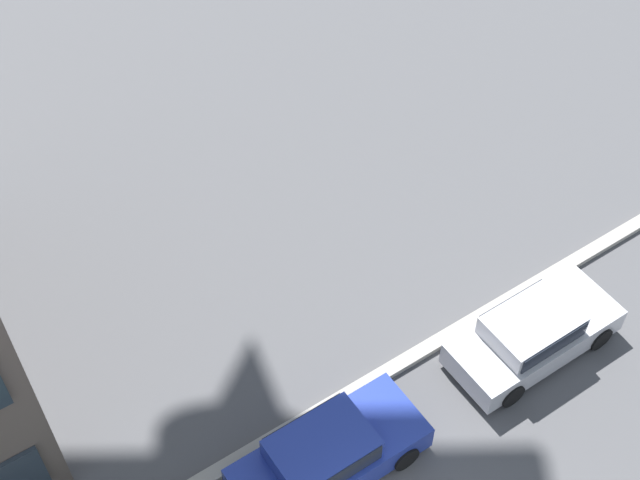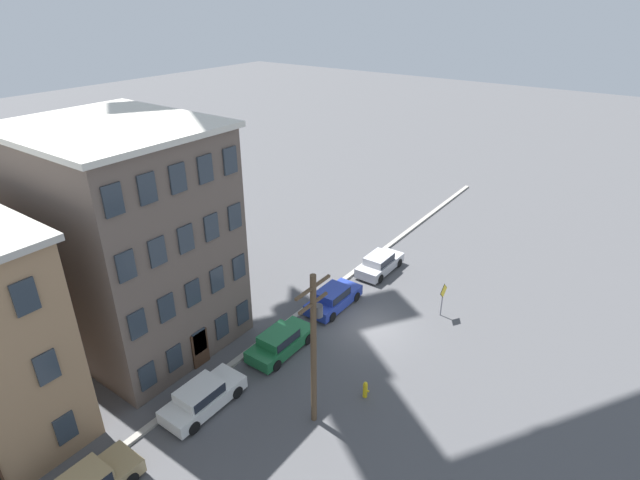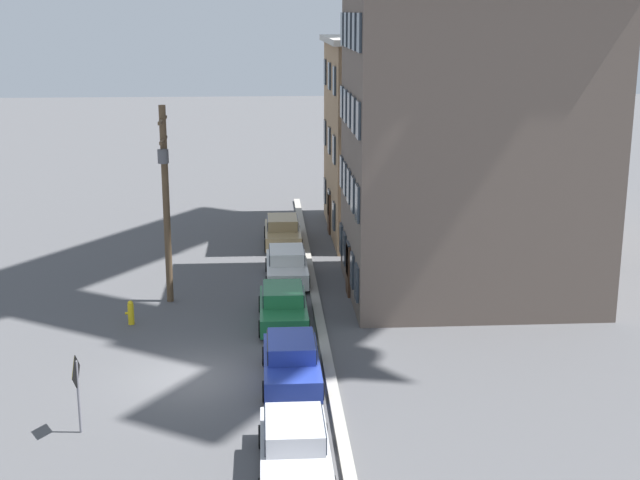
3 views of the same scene
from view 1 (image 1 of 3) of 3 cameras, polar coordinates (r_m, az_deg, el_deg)
The scene contains 3 objects.
kerb_strip at distance 20.93m, azimuth -2.57°, elevation -12.36°, with size 56.00×0.36×0.16m, color #9E998E.
car_blue at distance 19.93m, azimuth 0.44°, elevation -13.55°, with size 4.40×1.92×1.43m.
car_silver at distance 22.23m, azimuth 13.48°, elevation -5.79°, with size 4.40×1.92×1.43m.
Camera 1 is at (-4.90, -4.41, 18.37)m, focal length 50.00 mm.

